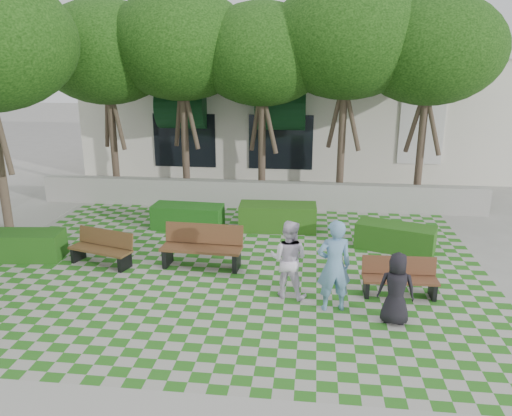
# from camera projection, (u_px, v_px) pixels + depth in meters

# --- Properties ---
(ground) EXTENTS (90.00, 90.00, 0.00)m
(ground) POSITION_uv_depth(u_px,v_px,m) (226.00, 287.00, 11.08)
(ground) COLOR gray
(ground) RESTS_ON ground
(lawn) EXTENTS (12.00, 12.00, 0.00)m
(lawn) POSITION_uv_depth(u_px,v_px,m) (233.00, 268.00, 12.03)
(lawn) COLOR #2B721E
(lawn) RESTS_ON ground
(retaining_wall) EXTENTS (15.00, 0.36, 0.90)m
(retaining_wall) POSITION_uv_depth(u_px,v_px,m) (257.00, 195.00, 16.85)
(retaining_wall) COLOR #9E9B93
(retaining_wall) RESTS_ON ground
(bench_east) EXTENTS (1.57, 0.56, 0.82)m
(bench_east) POSITION_uv_depth(u_px,v_px,m) (399.00, 278.00, 10.59)
(bench_east) COLOR #58321E
(bench_east) RESTS_ON ground
(bench_mid) EXTENTS (1.97, 0.74, 1.02)m
(bench_mid) POSITION_uv_depth(u_px,v_px,m) (202.00, 247.00, 12.05)
(bench_mid) COLOR #57351E
(bench_mid) RESTS_ON ground
(bench_west) EXTENTS (1.69, 0.98, 0.84)m
(bench_west) POSITION_uv_depth(u_px,v_px,m) (102.00, 249.00, 12.19)
(bench_west) COLOR #51361B
(bench_west) RESTS_ON ground
(hedge_east) EXTENTS (2.15, 1.41, 0.70)m
(hedge_east) POSITION_uv_depth(u_px,v_px,m) (395.00, 237.00, 13.12)
(hedge_east) COLOR #1E4C14
(hedge_east) RESTS_ON ground
(hedge_midright) EXTENTS (2.28, 0.99, 0.78)m
(hedge_midright) POSITION_uv_depth(u_px,v_px,m) (278.00, 217.00, 14.66)
(hedge_midright) COLOR #235015
(hedge_midright) RESTS_ON ground
(hedge_midleft) EXTENTS (2.10, 0.94, 0.72)m
(hedge_midleft) POSITION_uv_depth(u_px,v_px,m) (188.00, 217.00, 14.78)
(hedge_midleft) COLOR #174E14
(hedge_midleft) RESTS_ON ground
(hedge_west) EXTENTS (2.09, 1.02, 0.70)m
(hedge_west) POSITION_uv_depth(u_px,v_px,m) (22.00, 245.00, 12.55)
(hedge_west) COLOR #1B4913
(hedge_west) RESTS_ON ground
(person_blue) EXTENTS (0.77, 0.59, 1.90)m
(person_blue) POSITION_uv_depth(u_px,v_px,m) (334.00, 266.00, 9.82)
(person_blue) COLOR #6897BE
(person_blue) RESTS_ON ground
(person_dark) EXTENTS (0.74, 0.53, 1.42)m
(person_dark) POSITION_uv_depth(u_px,v_px,m) (396.00, 289.00, 9.39)
(person_dark) COLOR black
(person_dark) RESTS_ON ground
(person_white) EXTENTS (0.95, 0.81, 1.69)m
(person_white) POSITION_uv_depth(u_px,v_px,m) (289.00, 259.00, 10.43)
(person_white) COLOR white
(person_white) RESTS_ON ground
(tree_row) EXTENTS (17.70, 13.40, 7.41)m
(tree_row) POSITION_uv_depth(u_px,v_px,m) (197.00, 48.00, 15.46)
(tree_row) COLOR #47382B
(tree_row) RESTS_ON ground
(building) EXTENTS (18.00, 8.92, 5.15)m
(building) POSITION_uv_depth(u_px,v_px,m) (296.00, 110.00, 23.64)
(building) COLOR silver
(building) RESTS_ON ground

